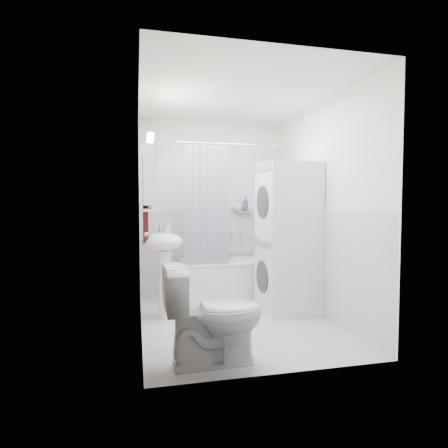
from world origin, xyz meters
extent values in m
plane|color=silver|center=(0.00, 0.00, 0.00)|extent=(2.60, 2.60, 0.00)
plane|color=white|center=(0.00, 1.30, 1.20)|extent=(2.00, 0.00, 2.00)
plane|color=white|center=(0.00, -1.30, 1.20)|extent=(2.00, 0.00, 2.00)
plane|color=white|center=(-1.00, 0.00, 1.20)|extent=(0.00, 2.60, 2.60)
plane|color=white|center=(1.00, 0.00, 1.20)|extent=(0.00, 2.60, 2.60)
plane|color=white|center=(0.00, 0.00, 2.40)|extent=(2.60, 2.60, 0.00)
plane|color=white|center=(0.00, 1.29, 0.60)|extent=(1.98, 0.00, 1.98)
plane|color=white|center=(-0.99, 0.00, 0.60)|extent=(0.00, 2.58, 2.58)
plane|color=white|center=(0.99, 0.00, 0.60)|extent=(0.00, 2.58, 2.58)
plane|color=brown|center=(-0.98, -0.88, 1.00)|extent=(0.00, 2.00, 2.00)
cylinder|color=silver|center=(-0.95, -0.55, 1.00)|extent=(0.04, 0.04, 0.04)
cube|color=white|center=(0.20, 0.92, 0.25)|extent=(1.35, 0.63, 0.49)
cube|color=white|center=(0.20, 0.92, 0.51)|extent=(1.37, 0.65, 0.03)
cube|color=silver|center=(0.20, 0.92, 0.39)|extent=(1.17, 0.45, 0.20)
cylinder|color=silver|center=(0.40, 1.25, 0.84)|extent=(0.04, 0.12, 0.04)
cylinder|color=silver|center=(0.20, 0.66, 2.00)|extent=(1.55, 0.02, 0.02)
cube|color=#181448|center=(-0.42, 0.66, 1.25)|extent=(0.10, 0.02, 1.45)
cube|color=#181448|center=(-0.33, 0.66, 1.25)|extent=(0.10, 0.02, 1.45)
cube|color=#181448|center=(-0.24, 0.66, 1.25)|extent=(0.10, 0.02, 1.45)
cube|color=#181448|center=(-0.15, 0.66, 1.25)|extent=(0.10, 0.02, 1.45)
cube|color=#181448|center=(-0.06, 0.66, 1.25)|extent=(0.10, 0.02, 1.45)
cube|color=#181448|center=(0.03, 0.66, 1.25)|extent=(0.10, 0.02, 1.45)
ellipsoid|color=white|center=(-0.76, 0.26, 0.85)|extent=(0.44, 0.37, 0.20)
cylinder|color=white|center=(-0.74, 0.26, 0.38)|extent=(0.14, 0.14, 0.75)
cylinder|color=silver|center=(-0.78, 0.40, 0.97)|extent=(0.03, 0.03, 0.14)
cylinder|color=silver|center=(-0.78, 0.36, 1.03)|extent=(0.02, 0.10, 0.02)
cube|color=white|center=(-0.91, 0.10, 1.55)|extent=(0.12, 0.50, 0.60)
cube|color=white|center=(-0.84, 0.10, 1.55)|extent=(0.01, 0.47, 0.57)
cube|color=#FFEABF|center=(-0.89, 0.10, 1.93)|extent=(0.06, 0.45, 0.06)
cube|color=silver|center=(-0.89, 0.10, 1.20)|extent=(0.18, 0.54, 0.02)
cube|color=silver|center=(0.45, 1.24, 1.15)|extent=(0.22, 0.06, 0.02)
cube|color=#56181B|center=(-0.94, 0.35, 1.28)|extent=(0.05, 0.37, 0.86)
cube|color=#56181B|center=(-0.91, 0.35, 1.68)|extent=(0.03, 0.32, 0.08)
cylinder|color=silver|center=(-0.95, 0.35, 1.72)|extent=(0.02, 0.04, 0.02)
cube|color=white|center=(0.68, 0.21, 0.43)|extent=(0.62, 0.62, 0.86)
cylinder|color=#2D2D33|center=(0.37, 0.21, 0.42)|extent=(0.03, 0.37, 0.37)
cube|color=gray|center=(0.37, 0.21, 0.81)|extent=(0.02, 0.55, 0.08)
cube|color=white|center=(0.68, 0.21, 1.30)|extent=(0.62, 0.62, 0.86)
cylinder|color=#2D2D33|center=(0.37, 0.21, 1.29)|extent=(0.03, 0.37, 0.37)
cube|color=gray|center=(0.37, 0.21, 1.68)|extent=(0.02, 0.55, 0.08)
imported|color=white|center=(-0.45, -1.00, 0.39)|extent=(0.80, 0.46, 0.77)
imported|color=gray|center=(-0.71, 0.25, 0.95)|extent=(0.08, 0.17, 0.08)
imported|color=gray|center=(-0.89, -0.05, 1.25)|extent=(0.07, 0.18, 0.07)
imported|color=gray|center=(-0.89, 0.22, 1.26)|extent=(0.10, 0.09, 0.10)
imported|color=gray|center=(0.35, 1.24, 1.23)|extent=(0.13, 0.17, 0.13)
imported|color=#245991|center=(0.47, 1.24, 1.20)|extent=(0.08, 0.21, 0.08)
camera|label=1|loc=(-1.03, -3.85, 1.26)|focal=30.00mm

